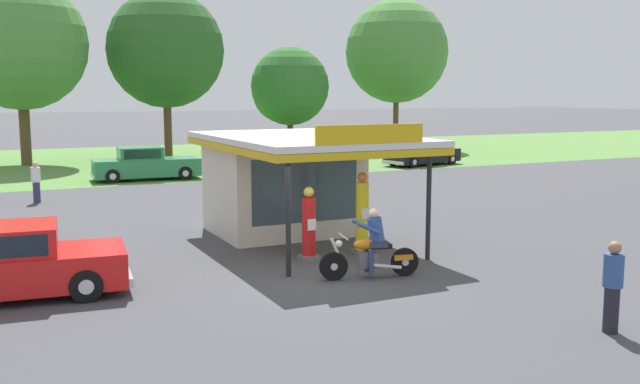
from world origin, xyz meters
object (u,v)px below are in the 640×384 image
(motorcycle_with_rider, at_px, (371,249))
(bystander_leaning_by_kiosk, at_px, (352,170))
(parked_car_back_row_far_left, at_px, (422,153))
(bystander_admiring_sedan, at_px, (613,285))
(gas_pump_nearside, at_px, (309,226))
(bystander_strolling_foreground, at_px, (36,181))
(parked_car_back_row_centre_right, at_px, (311,165))
(gas_pump_offside, at_px, (362,216))
(parked_car_back_row_centre_left, at_px, (145,165))

(motorcycle_with_rider, height_order, bystander_leaning_by_kiosk, bystander_leaning_by_kiosk)
(parked_car_back_row_far_left, distance_m, bystander_leaning_by_kiosk, 11.97)
(bystander_leaning_by_kiosk, bearing_deg, bystander_admiring_sedan, -103.82)
(gas_pump_nearside, height_order, bystander_strolling_foreground, gas_pump_nearside)
(parked_car_back_row_far_left, bearing_deg, parked_car_back_row_centre_right, -160.30)
(gas_pump_offside, height_order, bystander_admiring_sedan, gas_pump_offside)
(gas_pump_nearside, distance_m, gas_pump_offside, 1.52)
(parked_car_back_row_centre_right, height_order, bystander_admiring_sedan, bystander_admiring_sedan)
(gas_pump_nearside, relative_size, motorcycle_with_rider, 0.80)
(motorcycle_with_rider, height_order, parked_car_back_row_centre_left, motorcycle_with_rider)
(motorcycle_with_rider, xyz_separation_m, parked_car_back_row_centre_right, (6.62, 17.36, 0.02))
(gas_pump_offside, height_order, bystander_leaning_by_kiosk, gas_pump_offside)
(motorcycle_with_rider, relative_size, bystander_admiring_sedan, 1.42)
(parked_car_back_row_centre_left, xyz_separation_m, bystander_strolling_foreground, (-5.23, -5.40, 0.10))
(gas_pump_nearside, bearing_deg, parked_car_back_row_centre_right, 64.79)
(parked_car_back_row_centre_left, distance_m, parked_car_back_row_centre_right, 7.93)
(bystander_leaning_by_kiosk, bearing_deg, bystander_strolling_foreground, 168.04)
(gas_pump_offside, xyz_separation_m, bystander_strolling_foreground, (-6.97, 12.73, -0.15))
(motorcycle_with_rider, bearing_deg, bystander_strolling_foreground, 111.61)
(gas_pump_nearside, height_order, bystander_admiring_sedan, gas_pump_nearside)
(gas_pump_offside, relative_size, parked_car_back_row_far_left, 0.42)
(motorcycle_with_rider, distance_m, bystander_admiring_sedan, 5.30)
(parked_car_back_row_far_left, relative_size, bystander_leaning_by_kiosk, 2.92)
(gas_pump_offside, relative_size, bystander_strolling_foreground, 1.35)
(bystander_strolling_foreground, bearing_deg, bystander_admiring_sedan, -68.48)
(gas_pump_nearside, relative_size, bystander_strolling_foreground, 1.17)
(gas_pump_nearside, distance_m, bystander_leaning_by_kiosk, 12.16)
(motorcycle_with_rider, height_order, bystander_strolling_foreground, motorcycle_with_rider)
(parked_car_back_row_centre_left, relative_size, bystander_strolling_foreground, 3.34)
(motorcycle_with_rider, distance_m, bystander_strolling_foreground, 16.13)
(motorcycle_with_rider, height_order, bystander_admiring_sedan, bystander_admiring_sedan)
(motorcycle_with_rider, relative_size, parked_car_back_row_far_left, 0.45)
(bystander_strolling_foreground, relative_size, bystander_admiring_sedan, 0.97)
(parked_car_back_row_centre_left, distance_m, bystander_strolling_foreground, 7.52)
(motorcycle_with_rider, distance_m, bystander_leaning_by_kiosk, 13.89)
(motorcycle_with_rider, bearing_deg, parked_car_back_row_far_left, 53.47)
(parked_car_back_row_far_left, bearing_deg, bystander_strolling_foreground, -165.59)
(parked_car_back_row_centre_left, xyz_separation_m, bystander_admiring_sedan, (2.63, -25.34, 0.13))
(gas_pump_nearside, bearing_deg, bystander_leaning_by_kiosk, 56.66)
(parked_car_back_row_centre_left, bearing_deg, gas_pump_offside, -84.53)
(bystander_admiring_sedan, bearing_deg, motorcycle_with_rider, 111.26)
(gas_pump_offside, bearing_deg, parked_car_back_row_centre_right, 69.69)
(gas_pump_nearside, height_order, bystander_leaning_by_kiosk, gas_pump_nearside)
(gas_pump_nearside, bearing_deg, bystander_strolling_foreground, 113.18)
(parked_car_back_row_far_left, xyz_separation_m, parked_car_back_row_centre_left, (-15.82, -0.01, 0.03))
(parked_car_back_row_far_left, bearing_deg, bystander_leaning_by_kiosk, -138.19)
(gas_pump_nearside, distance_m, bystander_admiring_sedan, 7.60)
(gas_pump_offside, bearing_deg, bystander_admiring_sedan, -82.92)
(parked_car_back_row_centre_right, distance_m, bystander_admiring_sedan, 22.79)
(gas_pump_offside, bearing_deg, parked_car_back_row_far_left, 52.17)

